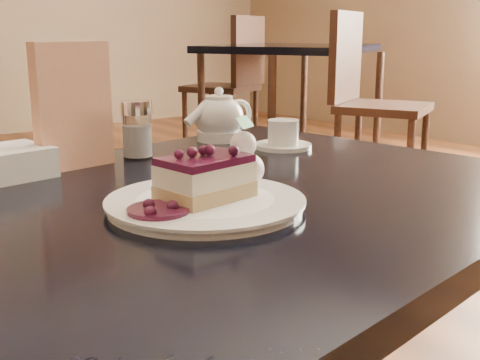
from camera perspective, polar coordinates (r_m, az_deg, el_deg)
main_table at (r=0.81m, az=-5.40°, el=-6.88°), size 1.17×0.86×0.68m
dessert_plate at (r=0.75m, az=-3.29°, el=-2.25°), size 0.24×0.24×0.01m
cheesecake_slice at (r=0.74m, az=-3.33°, el=0.18°), size 0.12×0.09×0.05m
whipped_cream at (r=0.80m, az=0.31°, el=1.07°), size 0.06×0.06×0.05m
berry_sauce at (r=0.70m, az=-7.74°, el=-2.86°), size 0.07×0.07×0.01m
tea_set at (r=1.19m, az=-0.78°, el=5.48°), size 0.20×0.24×0.10m
menu_card at (r=0.99m, az=-15.57°, el=6.77°), size 0.13×0.04×0.20m
sugar_shaker at (r=1.05m, az=-9.75°, el=4.81°), size 0.05×0.05×0.10m
napkin_stack at (r=0.97m, az=-21.08°, el=1.58°), size 0.12×0.12×0.05m
bg_table_far_right at (r=3.97m, az=4.65°, el=2.00°), size 1.34×1.96×1.31m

